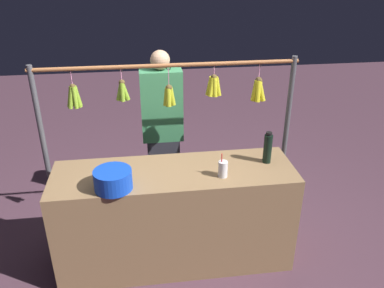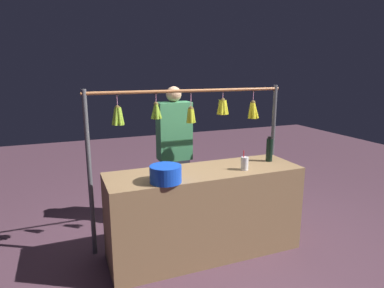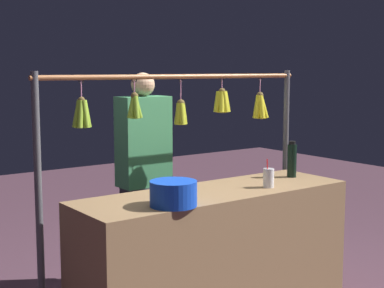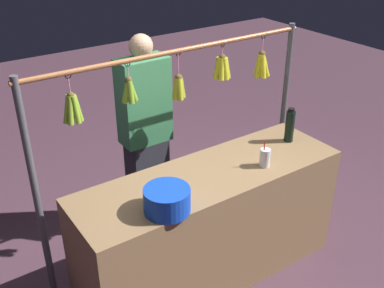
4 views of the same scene
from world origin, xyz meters
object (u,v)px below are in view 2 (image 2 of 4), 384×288
at_px(water_bottle, 269,150).
at_px(vendor_person, 174,157).
at_px(drink_cup, 245,163).
at_px(blue_bucket, 166,174).

bearing_deg(water_bottle, vendor_person, -44.33).
height_order(drink_cup, vendor_person, vendor_person).
distance_m(water_bottle, blue_bucket, 1.22).
distance_m(blue_bucket, drink_cup, 0.81).
xyz_separation_m(water_bottle, vendor_person, (0.78, -0.76, -0.19)).
bearing_deg(water_bottle, blue_bucket, 10.86).
height_order(water_bottle, vendor_person, vendor_person).
relative_size(blue_bucket, vendor_person, 0.17).
relative_size(water_bottle, drink_cup, 1.38).
relative_size(drink_cup, vendor_person, 0.12).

